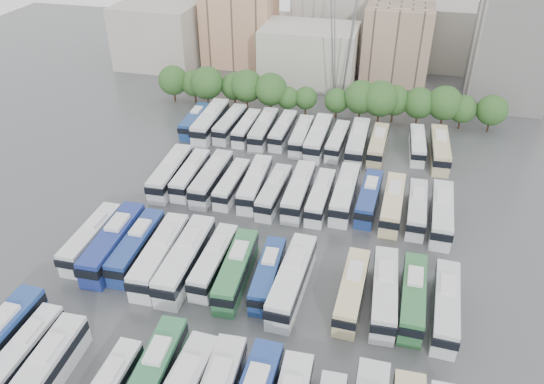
% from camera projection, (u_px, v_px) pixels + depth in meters
% --- Properties ---
extents(ground, '(220.00, 220.00, 0.00)m').
position_uv_depth(ground, '(266.00, 250.00, 67.35)').
color(ground, '#424447').
rests_on(ground, ground).
extents(tree_line, '(66.05, 7.82, 8.36)m').
position_uv_depth(tree_line, '(321.00, 94.00, 99.36)').
color(tree_line, black).
rests_on(tree_line, ground).
extents(city_buildings, '(102.00, 35.00, 20.00)m').
position_uv_depth(city_buildings, '(313.00, 30.00, 123.38)').
color(city_buildings, '#9E998E').
rests_on(city_buildings, ground).
extents(apartment_tower, '(14.00, 14.00, 26.00)m').
position_uv_depth(apartment_tower, '(515.00, 38.00, 100.79)').
color(apartment_tower, silver).
rests_on(apartment_tower, ground).
extents(electricity_pylon, '(9.00, 6.91, 33.83)m').
position_uv_depth(electricity_pylon, '(344.00, 7.00, 97.76)').
color(electricity_pylon, slate).
rests_on(electricity_pylon, ground).
extents(bus_r0_s1, '(2.41, 10.94, 3.43)m').
position_uv_depth(bus_r0_s1, '(23.00, 353.00, 51.37)').
color(bus_r0_s1, silver).
rests_on(bus_r0_s1, ground).
extents(bus_r0_s2, '(3.13, 12.63, 3.94)m').
position_uv_depth(bus_r0_s2, '(43.00, 374.00, 49.00)').
color(bus_r0_s2, silver).
rests_on(bus_r0_s2, ground).
extents(bus_r0_s5, '(3.26, 12.49, 3.89)m').
position_uv_depth(bus_r0_s5, '(153.00, 376.00, 48.79)').
color(bus_r0_s5, '#2F6F47').
rests_on(bus_r0_s5, ground).
extents(bus_r1_s0, '(2.69, 11.92, 3.73)m').
position_uv_depth(bus_r1_s0, '(92.00, 238.00, 66.56)').
color(bus_r1_s0, silver).
rests_on(bus_r1_s0, ground).
extents(bus_r1_s1, '(3.44, 13.52, 4.21)m').
position_uv_depth(bus_r1_s1, '(114.00, 242.00, 65.37)').
color(bus_r1_s1, navy).
rests_on(bus_r1_s1, ground).
extents(bus_r1_s2, '(3.01, 12.25, 3.82)m').
position_uv_depth(bus_r1_s2, '(137.00, 246.00, 65.10)').
color(bus_r1_s2, navy).
rests_on(bus_r1_s2, ground).
extents(bus_r1_s3, '(3.33, 13.24, 4.13)m').
position_uv_depth(bus_r1_s3, '(160.00, 255.00, 63.41)').
color(bus_r1_s3, silver).
rests_on(bus_r1_s3, ground).
extents(bus_r1_s4, '(3.09, 13.62, 4.27)m').
position_uv_depth(bus_r1_s4, '(186.00, 259.00, 62.68)').
color(bus_r1_s4, silver).
rests_on(bus_r1_s4, ground).
extents(bus_r1_s5, '(2.60, 11.52, 3.61)m').
position_uv_depth(bus_r1_s5, '(214.00, 261.00, 62.87)').
color(bus_r1_s5, silver).
rests_on(bus_r1_s5, ground).
extents(bus_r1_s6, '(3.17, 12.25, 3.81)m').
position_uv_depth(bus_r1_s6, '(236.00, 270.00, 61.38)').
color(bus_r1_s6, '#307242').
rests_on(bus_r1_s6, ground).
extents(bus_r1_s7, '(2.86, 11.05, 3.44)m').
position_uv_depth(bus_r1_s7, '(268.00, 274.00, 61.01)').
color(bus_r1_s7, navy).
rests_on(bus_r1_s7, ground).
extents(bus_r1_s8, '(3.38, 13.30, 4.14)m').
position_uv_depth(bus_r1_s8, '(292.00, 279.00, 59.72)').
color(bus_r1_s8, silver).
rests_on(bus_r1_s8, ground).
extents(bus_r1_s10, '(2.89, 11.73, 3.66)m').
position_uv_depth(bus_r1_s10, '(352.00, 290.00, 58.61)').
color(bus_r1_s10, beige).
rests_on(bus_r1_s10, ground).
extents(bus_r1_s11, '(3.23, 12.46, 3.88)m').
position_uv_depth(bus_r1_s11, '(384.00, 292.00, 58.22)').
color(bus_r1_s11, silver).
rests_on(bus_r1_s11, ground).
extents(bus_r1_s12, '(2.75, 11.84, 3.70)m').
position_uv_depth(bus_r1_s12, '(413.00, 296.00, 57.73)').
color(bus_r1_s12, '#2E6C3B').
rests_on(bus_r1_s12, ground).
extents(bus_r1_s13, '(3.12, 12.11, 3.77)m').
position_uv_depth(bus_r1_s13, '(446.00, 305.00, 56.53)').
color(bus_r1_s13, silver).
rests_on(bus_r1_s13, ground).
extents(bus_r2_s1, '(3.29, 12.81, 3.99)m').
position_uv_depth(bus_r2_s1, '(171.00, 172.00, 80.00)').
color(bus_r2_s1, silver).
rests_on(bus_r2_s1, ground).
extents(bus_r2_s2, '(2.69, 11.51, 3.60)m').
position_uv_depth(bus_r2_s2, '(191.00, 174.00, 79.83)').
color(bus_r2_s2, white).
rests_on(bus_r2_s2, ground).
extents(bus_r2_s3, '(2.86, 12.54, 3.92)m').
position_uv_depth(bus_r2_s3, '(212.00, 178.00, 78.66)').
color(bus_r2_s3, silver).
rests_on(bus_r2_s3, ground).
extents(bus_r2_s4, '(2.62, 10.88, 3.40)m').
position_uv_depth(bus_r2_s4, '(232.00, 183.00, 77.88)').
color(bus_r2_s4, silver).
rests_on(bus_r2_s4, ground).
extents(bus_r2_s5, '(3.08, 12.26, 3.82)m').
position_uv_depth(bus_r2_s5, '(255.00, 183.00, 77.50)').
color(bus_r2_s5, silver).
rests_on(bus_r2_s5, ground).
extents(bus_r2_s6, '(2.91, 11.53, 3.59)m').
position_uv_depth(bus_r2_s6, '(274.00, 191.00, 75.84)').
color(bus_r2_s6, silver).
rests_on(bus_r2_s6, ground).
extents(bus_r2_s7, '(2.73, 12.49, 3.92)m').
position_uv_depth(bus_r2_s7, '(299.00, 191.00, 75.68)').
color(bus_r2_s7, silver).
rests_on(bus_r2_s7, ground).
extents(bus_r2_s8, '(2.69, 11.43, 3.57)m').
position_uv_depth(bus_r2_s8, '(320.00, 196.00, 74.74)').
color(bus_r2_s8, silver).
rests_on(bus_r2_s8, ground).
extents(bus_r2_s9, '(2.95, 12.62, 3.95)m').
position_uv_depth(bus_r2_s9, '(345.00, 193.00, 75.15)').
color(bus_r2_s9, silver).
rests_on(bus_r2_s9, ground).
extents(bus_r2_s10, '(3.09, 11.62, 3.61)m').
position_uv_depth(bus_r2_s10, '(369.00, 197.00, 74.49)').
color(bus_r2_s10, navy).
rests_on(bus_r2_s10, ground).
extents(bus_r2_s11, '(3.01, 12.22, 3.81)m').
position_uv_depth(bus_r2_s11, '(393.00, 203.00, 73.04)').
color(bus_r2_s11, beige).
rests_on(bus_r2_s11, ground).
extents(bus_r2_s12, '(2.63, 11.40, 3.57)m').
position_uv_depth(bus_r2_s12, '(417.00, 208.00, 72.26)').
color(bus_r2_s12, silver).
rests_on(bus_r2_s12, ground).
extents(bus_r2_s13, '(3.09, 12.63, 3.94)m').
position_uv_depth(bus_r2_s13, '(442.00, 213.00, 70.94)').
color(bus_r2_s13, silver).
rests_on(bus_r2_s13, ground).
extents(bus_r3_s0, '(2.66, 11.00, 3.43)m').
position_uv_depth(bus_r3_s0, '(195.00, 121.00, 96.14)').
color(bus_r3_s0, navy).
rests_on(bus_r3_s0, ground).
extents(bus_r3_s1, '(3.15, 13.59, 4.25)m').
position_uv_depth(bus_r3_s1, '(211.00, 121.00, 94.91)').
color(bus_r3_s1, silver).
rests_on(bus_r3_s1, ground).
extents(bus_r3_s2, '(3.07, 11.73, 3.65)m').
position_uv_depth(bus_r3_s2, '(230.00, 124.00, 94.86)').
color(bus_r3_s2, silver).
rests_on(bus_r3_s2, ground).
extents(bus_r3_s3, '(2.55, 10.85, 3.39)m').
position_uv_depth(bus_r3_s3, '(247.00, 127.00, 93.79)').
color(bus_r3_s3, white).
rests_on(bus_r3_s3, ground).
extents(bus_r3_s4, '(2.79, 12.25, 3.83)m').
position_uv_depth(bus_r3_s4, '(264.00, 129.00, 92.77)').
color(bus_r3_s4, silver).
rests_on(bus_r3_s4, ground).
extents(bus_r3_s5, '(2.80, 11.44, 3.57)m').
position_uv_depth(bus_r3_s5, '(283.00, 130.00, 92.75)').
color(bus_r3_s5, silver).
rests_on(bus_r3_s5, ground).
extents(bus_r3_s6, '(2.62, 11.38, 3.56)m').
position_uv_depth(bus_r3_s6, '(301.00, 135.00, 90.92)').
color(bus_r3_s6, silver).
rests_on(bus_r3_s6, ground).
extents(bus_r3_s7, '(3.00, 12.97, 4.06)m').
position_uv_depth(bus_r3_s7, '(318.00, 137.00, 89.83)').
color(bus_r3_s7, silver).
rests_on(bus_r3_s7, ground).
extents(bus_r3_s8, '(2.94, 11.08, 3.44)m').
position_uv_depth(bus_r3_s8, '(338.00, 140.00, 89.46)').
color(bus_r3_s8, silver).
rests_on(bus_r3_s8, ground).
extents(bus_r3_s9, '(2.87, 12.96, 4.06)m').
position_uv_depth(bus_r3_s9, '(358.00, 142.00, 88.33)').
color(bus_r3_s9, silver).
rests_on(bus_r3_s9, ground).
extents(bus_r3_s10, '(2.85, 11.57, 3.61)m').
position_uv_depth(bus_r3_s10, '(378.00, 145.00, 88.03)').
color(bus_r3_s10, '#C3B486').
rests_on(bus_r3_s10, ground).
extents(bus_r3_s12, '(2.88, 10.91, 3.39)m').
position_uv_depth(bus_r3_s12, '(417.00, 145.00, 88.26)').
color(bus_r3_s12, silver).
rests_on(bus_r3_s12, ground).
extents(bus_r3_s13, '(3.15, 12.59, 3.92)m').
position_uv_depth(bus_r3_s13, '(440.00, 149.00, 86.43)').
color(bus_r3_s13, '#C5B587').
rests_on(bus_r3_s13, ground).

